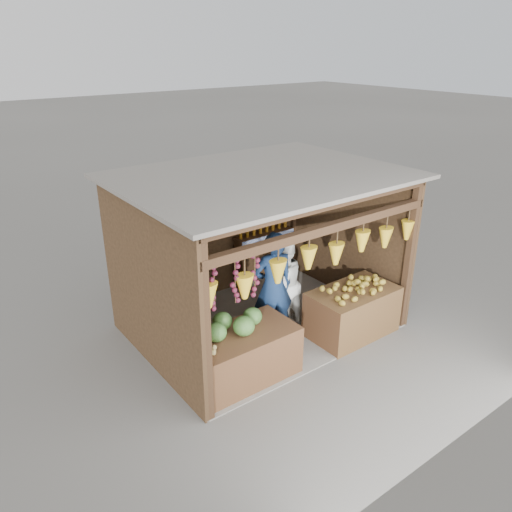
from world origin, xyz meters
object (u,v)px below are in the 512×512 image
(counter_right, at_px, (352,312))
(vendor_seated, at_px, (160,313))
(man_standing, at_px, (273,287))
(counter_left, at_px, (242,356))
(woman_standing, at_px, (282,284))

(counter_right, xyz_separation_m, vendor_seated, (-2.82, 1.29, 0.36))
(counter_right, bearing_deg, vendor_seated, 155.41)
(man_standing, relative_size, vendor_seated, 1.94)
(counter_left, relative_size, counter_right, 1.09)
(man_standing, relative_size, woman_standing, 1.16)
(man_standing, bearing_deg, woman_standing, -136.73)
(man_standing, height_order, woman_standing, man_standing)
(man_standing, xyz_separation_m, vendor_seated, (-1.68, 0.60, -0.17))
(counter_right, relative_size, woman_standing, 0.91)
(counter_left, xyz_separation_m, counter_right, (2.17, -0.09, 0.02))
(counter_left, xyz_separation_m, woman_standing, (1.38, 0.77, 0.42))
(counter_right, relative_size, man_standing, 0.79)
(counter_right, height_order, woman_standing, woman_standing)
(woman_standing, bearing_deg, man_standing, 21.90)
(man_standing, height_order, vendor_seated, man_standing)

